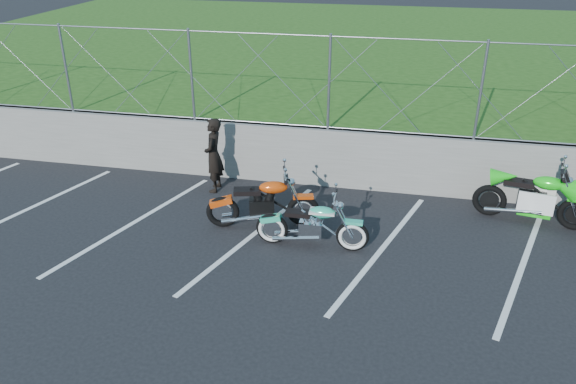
% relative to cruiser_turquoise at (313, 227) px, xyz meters
% --- Properties ---
extents(ground, '(90.00, 90.00, 0.00)m').
position_rel_cruiser_turquoise_xyz_m(ground, '(-1.16, -0.81, -0.41)').
color(ground, black).
rests_on(ground, ground).
extents(retaining_wall, '(30.00, 0.22, 1.30)m').
position_rel_cruiser_turquoise_xyz_m(retaining_wall, '(-1.16, 2.69, 0.24)').
color(retaining_wall, slate).
rests_on(retaining_wall, ground).
extents(grass_field, '(30.00, 20.00, 1.30)m').
position_rel_cruiser_turquoise_xyz_m(grass_field, '(-1.16, 12.69, 0.24)').
color(grass_field, '#234913').
rests_on(grass_field, ground).
extents(chain_link_fence, '(28.00, 0.03, 2.00)m').
position_rel_cruiser_turquoise_xyz_m(chain_link_fence, '(-1.16, 2.69, 1.89)').
color(chain_link_fence, gray).
rests_on(chain_link_fence, retaining_wall).
extents(parking_lines, '(18.29, 4.31, 0.01)m').
position_rel_cruiser_turquoise_xyz_m(parking_lines, '(0.04, 0.19, -0.40)').
color(parking_lines, silver).
rests_on(parking_lines, ground).
extents(cruiser_turquoise, '(2.05, 0.65, 1.02)m').
position_rel_cruiser_turquoise_xyz_m(cruiser_turquoise, '(0.00, 0.00, 0.00)').
color(cruiser_turquoise, black).
rests_on(cruiser_turquoise, ground).
extents(naked_orange, '(2.12, 0.79, 1.08)m').
position_rel_cruiser_turquoise_xyz_m(naked_orange, '(-1.04, 0.57, 0.05)').
color(naked_orange, black).
rests_on(naked_orange, ground).
extents(sportbike_green, '(2.20, 0.78, 1.15)m').
position_rel_cruiser_turquoise_xyz_m(sportbike_green, '(4.01, 1.78, 0.09)').
color(sportbike_green, black).
rests_on(sportbike_green, ground).
extents(person_standing, '(0.44, 0.63, 1.63)m').
position_rel_cruiser_turquoise_xyz_m(person_standing, '(-2.49, 1.91, 0.41)').
color(person_standing, black).
rests_on(person_standing, ground).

